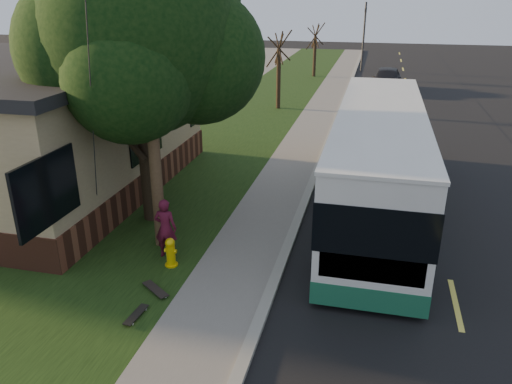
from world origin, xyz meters
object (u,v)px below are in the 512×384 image
at_px(skateboard_spare, 155,289).
at_px(distant_car, 387,79).
at_px(traffic_signal, 364,32).
at_px(transit_bus, 378,158).
at_px(leafy_tree, 142,38).
at_px(bare_tree_near, 279,71).
at_px(utility_pole, 147,69).
at_px(bare_tree_far, 315,51).
at_px(fire_hydrant, 171,252).
at_px(skateboard_main, 136,315).
at_px(dumpster, 47,157).
at_px(skateboarder, 166,228).

xyz_separation_m(skateboard_spare, distant_car, (5.02, 26.48, 0.66)).
xyz_separation_m(traffic_signal, transit_bus, (1.63, -29.20, -1.50)).
height_order(leafy_tree, traffic_signal, leafy_tree).
relative_size(leafy_tree, bare_tree_near, 1.81).
relative_size(utility_pole, traffic_signal, 1.65).
xyz_separation_m(bare_tree_near, bare_tree_far, (0.50, 12.00, -0.15)).
distance_m(fire_hydrant, distant_car, 25.83).
bearing_deg(traffic_signal, skateboard_main, -94.75).
height_order(utility_pole, traffic_signal, utility_pole).
xyz_separation_m(fire_hydrant, traffic_signal, (3.10, 34.00, 2.73)).
height_order(bare_tree_near, traffic_signal, traffic_signal).
distance_m(bare_tree_near, transit_bus, 14.36).
height_order(fire_hydrant, bare_tree_far, bare_tree_far).
xyz_separation_m(skateboard_spare, dumpster, (-6.98, 6.22, 0.62)).
bearing_deg(transit_bus, utility_pole, -145.00).
bearing_deg(traffic_signal, distant_car, -76.89).
relative_size(leafy_tree, bare_tree_far, 1.94).
xyz_separation_m(utility_pole, distant_car, (5.83, 24.32, -3.85)).
relative_size(bare_tree_near, skateboard_spare, 5.40).
height_order(bare_tree_far, traffic_signal, traffic_signal).
height_order(traffic_signal, skateboard_spare, traffic_signal).
distance_m(leafy_tree, traffic_signal, 31.76).
distance_m(leafy_tree, bare_tree_near, 15.66).
distance_m(leafy_tree, transit_bus, 7.52).
xyz_separation_m(fire_hydrant, utility_pole, (-0.71, 0.99, 4.20)).
xyz_separation_m(bare_tree_near, traffic_signal, (4.00, 16.00, 1.01)).
bearing_deg(skateboard_main, bare_tree_far, 90.89).
distance_m(bare_tree_near, skateboarder, 17.65).
height_order(leafy_tree, distant_car, leafy_tree).
bearing_deg(bare_tree_far, leafy_tree, -92.45).
height_order(bare_tree_far, distant_car, bare_tree_far).
bearing_deg(skateboarder, bare_tree_near, -90.15).
bearing_deg(skateboarder, fire_hydrant, 121.77).
distance_m(skateboard_spare, dumpster, 9.37).
bearing_deg(distant_car, dumpster, -117.16).
bearing_deg(traffic_signal, dumpster, -109.02).
relative_size(bare_tree_far, skateboard_spare, 5.05).
distance_m(bare_tree_near, bare_tree_far, 12.01).
height_order(bare_tree_far, transit_bus, bare_tree_far).
bearing_deg(distant_car, skateboard_spare, -97.26).
relative_size(bare_tree_near, transit_bus, 0.37).
height_order(bare_tree_near, skateboarder, bare_tree_near).
distance_m(skateboard_main, dumpster, 10.03).
xyz_separation_m(utility_pole, skateboard_spare, (0.81, -2.16, -4.50)).
bearing_deg(skateboard_spare, traffic_signal, 85.12).
height_order(leafy_tree, dumpster, leafy_tree).
xyz_separation_m(leafy_tree, bare_tree_far, (1.17, 27.35, -3.16)).
distance_m(fire_hydrant, skateboard_main, 2.15).
distance_m(skateboard_spare, distant_car, 26.96).
bearing_deg(distant_car, traffic_signal, 106.59).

